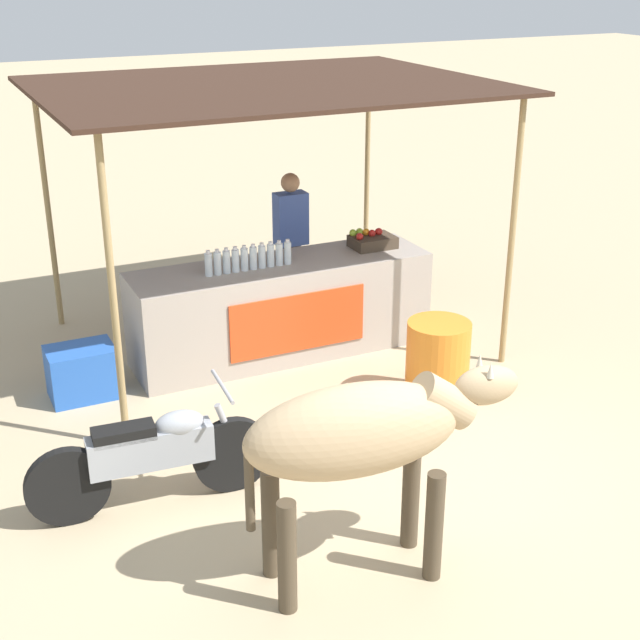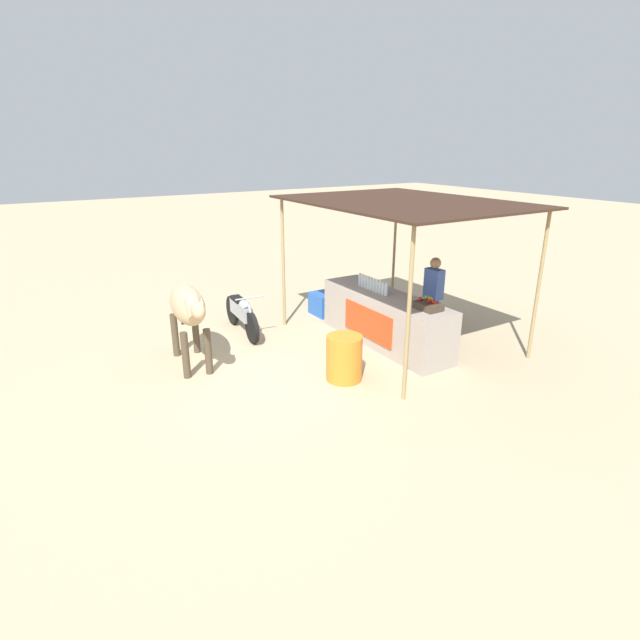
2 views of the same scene
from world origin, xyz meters
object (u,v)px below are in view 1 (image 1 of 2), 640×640
object	(u,v)px
fruit_crate	(372,240)
cooler_box	(82,372)
water_barrel	(438,361)
motorcycle_parked	(154,454)
vendor_behind_counter	(291,247)
stall_counter	(282,309)
cow	(364,436)

from	to	relation	value
fruit_crate	cooler_box	world-z (taller)	fruit_crate
water_barrel	motorcycle_parked	xyz separation A→B (m)	(-2.77, -0.56, 0.06)
vendor_behind_counter	motorcycle_parked	xyz separation A→B (m)	(-2.34, -2.84, -0.42)
vendor_behind_counter	motorcycle_parked	world-z (taller)	vendor_behind_counter
stall_counter	vendor_behind_counter	size ratio (longest dim) A/B	1.82
stall_counter	cow	distance (m)	3.58
fruit_crate	water_barrel	xyz separation A→B (m)	(-0.17, -1.58, -0.66)
fruit_crate	cooler_box	size ratio (longest dim) A/B	0.73
water_barrel	fruit_crate	bearing A→B (deg)	83.89
fruit_crate	water_barrel	bearing A→B (deg)	-96.11
cow	motorcycle_parked	xyz separation A→B (m)	(-0.99, 1.34, -0.60)
vendor_behind_counter	water_barrel	size ratio (longest dim) A/B	2.22
stall_counter	cow	size ratio (longest dim) A/B	1.63
water_barrel	cow	distance (m)	2.69
fruit_crate	motorcycle_parked	world-z (taller)	fruit_crate
vendor_behind_counter	motorcycle_parked	distance (m)	3.70
stall_counter	fruit_crate	size ratio (longest dim) A/B	6.82
vendor_behind_counter	cow	bearing A→B (deg)	-107.93
water_barrel	cow	xyz separation A→B (m)	(-1.79, -1.90, 0.66)
cooler_box	cow	size ratio (longest dim) A/B	0.33
motorcycle_parked	cow	bearing A→B (deg)	-53.54
stall_counter	water_barrel	bearing A→B (deg)	-60.06
water_barrel	motorcycle_parked	distance (m)	2.83
vendor_behind_counter	cow	xyz separation A→B (m)	(-1.35, -4.17, 0.18)
water_barrel	motorcycle_parked	size ratio (longest dim) A/B	0.41
cooler_box	motorcycle_parked	world-z (taller)	motorcycle_parked
stall_counter	cow	xyz separation A→B (m)	(-0.91, -3.42, 0.55)
stall_counter	motorcycle_parked	world-z (taller)	stall_counter
fruit_crate	cow	world-z (taller)	cow
stall_counter	vendor_behind_counter	distance (m)	0.95
cooler_box	water_barrel	distance (m)	3.23
fruit_crate	motorcycle_parked	bearing A→B (deg)	-143.89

